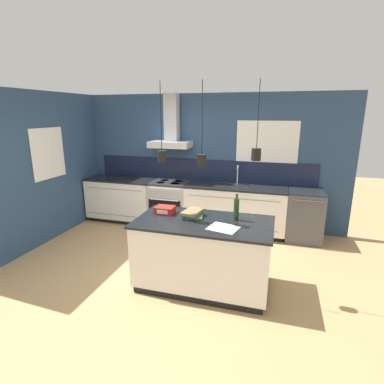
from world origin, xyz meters
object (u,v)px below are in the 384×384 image
(bottle_on_island, at_px, (236,209))
(oven_range, at_px, (170,204))
(book_stack, at_px, (193,214))
(dishwasher, at_px, (304,216))
(red_supply_box, at_px, (165,210))

(bottle_on_island, bearing_deg, oven_range, 131.03)
(bottle_on_island, relative_size, book_stack, 0.98)
(dishwasher, height_order, bottle_on_island, bottle_on_island)
(oven_range, relative_size, red_supply_box, 3.60)
(bottle_on_island, distance_m, red_supply_box, 0.97)
(oven_range, distance_m, book_stack, 2.18)
(book_stack, height_order, red_supply_box, red_supply_box)
(oven_range, distance_m, red_supply_box, 1.98)
(oven_range, relative_size, dishwasher, 1.00)
(oven_range, distance_m, bottle_on_island, 2.48)
(oven_range, bearing_deg, dishwasher, 0.09)
(dishwasher, xyz_separation_m, red_supply_box, (-1.95, -1.82, 0.50))
(dishwasher, distance_m, book_stack, 2.47)
(oven_range, xyz_separation_m, dishwasher, (2.56, 0.00, -0.00))
(dishwasher, relative_size, red_supply_box, 3.60)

